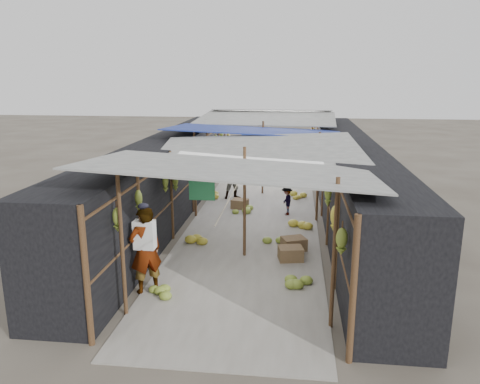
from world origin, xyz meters
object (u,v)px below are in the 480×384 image
at_px(crate_near, 294,244).
at_px(vendor_seated, 287,201).
at_px(black_basin, 303,178).
at_px(shopper_blue, 235,177).
at_px(vendor_elderly, 145,250).

relative_size(crate_near, vendor_seated, 0.60).
relative_size(black_basin, vendor_seated, 0.70).
bearing_deg(shopper_blue, crate_near, -92.33).
height_order(crate_near, shopper_blue, shopper_blue).
relative_size(crate_near, shopper_blue, 0.35).
distance_m(black_basin, vendor_seated, 5.10).
bearing_deg(vendor_seated, vendor_elderly, -38.96).
bearing_deg(vendor_elderly, shopper_blue, -134.46).
height_order(crate_near, black_basin, crate_near).
distance_m(crate_near, black_basin, 8.01).
height_order(vendor_elderly, shopper_blue, vendor_elderly).
relative_size(vendor_elderly, vendor_seated, 1.91).
relative_size(vendor_elderly, shopper_blue, 1.13).
height_order(black_basin, shopper_blue, shopper_blue).
xyz_separation_m(crate_near, vendor_seated, (-0.24, 2.94, 0.29)).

